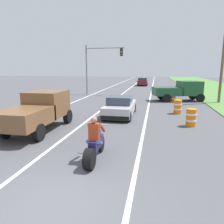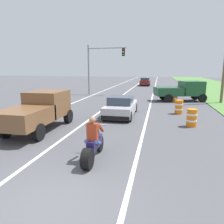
{
  "view_description": "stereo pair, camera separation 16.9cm",
  "coord_description": "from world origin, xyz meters",
  "px_view_note": "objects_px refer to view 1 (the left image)",
  "views": [
    {
      "loc": [
        2.32,
        -4.34,
        3.24
      ],
      "look_at": [
        0.16,
        6.45,
        1.0
      ],
      "focal_mm": 34.68,
      "sensor_mm": 36.0,
      "label": 1
    },
    {
      "loc": [
        2.48,
        -4.31,
        3.24
      ],
      "look_at": [
        0.16,
        6.45,
        1.0
      ],
      "focal_mm": 34.68,
      "sensor_mm": 36.0,
      "label": 2
    }
  ],
  "objects_px": {
    "pickup_truck_left_lane_brown": "(39,110)",
    "construction_barrel_mid": "(178,107)",
    "traffic_light_mast_near": "(98,62)",
    "construction_barrel_far": "(173,97)",
    "construction_barrel_nearest": "(191,117)",
    "sports_car_silver": "(120,107)",
    "pickup_truck_right_shoulder_dark_green": "(180,90)",
    "motorcycle_with_rider": "(94,145)",
    "distant_car_far_ahead": "(143,81)"
  },
  "relations": [
    {
      "from": "motorcycle_with_rider",
      "to": "construction_barrel_nearest",
      "type": "height_order",
      "value": "motorcycle_with_rider"
    },
    {
      "from": "pickup_truck_left_lane_brown",
      "to": "construction_barrel_mid",
      "type": "distance_m",
      "value": 9.6
    },
    {
      "from": "motorcycle_with_rider",
      "to": "construction_barrel_far",
      "type": "distance_m",
      "value": 15.36
    },
    {
      "from": "motorcycle_with_rider",
      "to": "distant_car_far_ahead",
      "type": "distance_m",
      "value": 34.51
    },
    {
      "from": "pickup_truck_right_shoulder_dark_green",
      "to": "traffic_light_mast_near",
      "type": "height_order",
      "value": "traffic_light_mast_near"
    },
    {
      "from": "sports_car_silver",
      "to": "construction_barrel_mid",
      "type": "height_order",
      "value": "sports_car_silver"
    },
    {
      "from": "sports_car_silver",
      "to": "pickup_truck_right_shoulder_dark_green",
      "type": "height_order",
      "value": "pickup_truck_right_shoulder_dark_green"
    },
    {
      "from": "pickup_truck_right_shoulder_dark_green",
      "to": "construction_barrel_mid",
      "type": "relative_size",
      "value": 5.14
    },
    {
      "from": "pickup_truck_left_lane_brown",
      "to": "pickup_truck_right_shoulder_dark_green",
      "type": "bearing_deg",
      "value": 55.89
    },
    {
      "from": "sports_car_silver",
      "to": "construction_barrel_mid",
      "type": "xyz_separation_m",
      "value": [
        3.96,
        1.54,
        -0.13
      ]
    },
    {
      "from": "pickup_truck_right_shoulder_dark_green",
      "to": "construction_barrel_far",
      "type": "distance_m",
      "value": 1.19
    },
    {
      "from": "pickup_truck_left_lane_brown",
      "to": "distant_car_far_ahead",
      "type": "bearing_deg",
      "value": 83.52
    },
    {
      "from": "construction_barrel_nearest",
      "to": "distant_car_far_ahead",
      "type": "distance_m",
      "value": 29.2
    },
    {
      "from": "construction_barrel_nearest",
      "to": "construction_barrel_mid",
      "type": "distance_m",
      "value": 3.47
    },
    {
      "from": "pickup_truck_left_lane_brown",
      "to": "construction_barrel_far",
      "type": "relative_size",
      "value": 4.8
    },
    {
      "from": "traffic_light_mast_near",
      "to": "construction_barrel_nearest",
      "type": "height_order",
      "value": "traffic_light_mast_near"
    },
    {
      "from": "construction_barrel_nearest",
      "to": "distant_car_far_ahead",
      "type": "xyz_separation_m",
      "value": [
        -4.44,
        28.86,
        0.27
      ]
    },
    {
      "from": "sports_car_silver",
      "to": "pickup_truck_right_shoulder_dark_green",
      "type": "distance_m",
      "value": 9.37
    },
    {
      "from": "motorcycle_with_rider",
      "to": "pickup_truck_left_lane_brown",
      "type": "bearing_deg",
      "value": 140.58
    },
    {
      "from": "construction_barrel_mid",
      "to": "sports_car_silver",
      "type": "bearing_deg",
      "value": -158.79
    },
    {
      "from": "traffic_light_mast_near",
      "to": "construction_barrel_mid",
      "type": "xyz_separation_m",
      "value": [
        8.58,
        -10.11,
        -3.51
      ]
    },
    {
      "from": "traffic_light_mast_near",
      "to": "construction_barrel_mid",
      "type": "bearing_deg",
      "value": -49.7
    },
    {
      "from": "traffic_light_mast_near",
      "to": "distant_car_far_ahead",
      "type": "height_order",
      "value": "traffic_light_mast_near"
    },
    {
      "from": "sports_car_silver",
      "to": "traffic_light_mast_near",
      "type": "height_order",
      "value": "traffic_light_mast_near"
    },
    {
      "from": "pickup_truck_right_shoulder_dark_green",
      "to": "motorcycle_with_rider",
      "type": "bearing_deg",
      "value": -105.87
    },
    {
      "from": "motorcycle_with_rider",
      "to": "construction_barrel_far",
      "type": "relative_size",
      "value": 2.21
    },
    {
      "from": "construction_barrel_far",
      "to": "distant_car_far_ahead",
      "type": "xyz_separation_m",
      "value": [
        -4.09,
        19.61,
        0.27
      ]
    },
    {
      "from": "traffic_light_mast_near",
      "to": "construction_barrel_nearest",
      "type": "relative_size",
      "value": 6.0
    },
    {
      "from": "pickup_truck_left_lane_brown",
      "to": "pickup_truck_right_shoulder_dark_green",
      "type": "relative_size",
      "value": 0.93
    },
    {
      "from": "pickup_truck_left_lane_brown",
      "to": "construction_barrel_mid",
      "type": "bearing_deg",
      "value": 37.69
    },
    {
      "from": "motorcycle_with_rider",
      "to": "traffic_light_mast_near",
      "type": "height_order",
      "value": "traffic_light_mast_near"
    },
    {
      "from": "pickup_truck_right_shoulder_dark_green",
      "to": "traffic_light_mast_near",
      "type": "xyz_separation_m",
      "value": [
        -9.37,
        3.59,
        2.91
      ]
    },
    {
      "from": "construction_barrel_far",
      "to": "motorcycle_with_rider",
      "type": "bearing_deg",
      "value": -103.95
    },
    {
      "from": "motorcycle_with_rider",
      "to": "construction_barrel_mid",
      "type": "distance_m",
      "value": 9.8
    },
    {
      "from": "pickup_truck_left_lane_brown",
      "to": "traffic_light_mast_near",
      "type": "xyz_separation_m",
      "value": [
        -0.99,
        15.97,
        2.91
      ]
    },
    {
      "from": "pickup_truck_left_lane_brown",
      "to": "distant_car_far_ahead",
      "type": "xyz_separation_m",
      "value": [
        3.55,
        31.27,
        -0.33
      ]
    },
    {
      "from": "construction_barrel_nearest",
      "to": "construction_barrel_mid",
      "type": "bearing_deg",
      "value": 96.77
    },
    {
      "from": "construction_barrel_far",
      "to": "sports_car_silver",
      "type": "bearing_deg",
      "value": -118.7
    },
    {
      "from": "construction_barrel_far",
      "to": "distant_car_far_ahead",
      "type": "distance_m",
      "value": 20.03
    },
    {
      "from": "construction_barrel_far",
      "to": "traffic_light_mast_near",
      "type": "bearing_deg",
      "value": 153.49
    },
    {
      "from": "motorcycle_with_rider",
      "to": "pickup_truck_right_shoulder_dark_green",
      "type": "distance_m",
      "value": 16.25
    },
    {
      "from": "traffic_light_mast_near",
      "to": "distant_car_far_ahead",
      "type": "xyz_separation_m",
      "value": [
        4.54,
        15.3,
        -3.24
      ]
    },
    {
      "from": "pickup_truck_right_shoulder_dark_green",
      "to": "construction_barrel_far",
      "type": "bearing_deg",
      "value": -135.95
    },
    {
      "from": "pickup_truck_left_lane_brown",
      "to": "sports_car_silver",
      "type": "bearing_deg",
      "value": 50.02
    },
    {
      "from": "traffic_light_mast_near",
      "to": "construction_barrel_far",
      "type": "height_order",
      "value": "traffic_light_mast_near"
    },
    {
      "from": "motorcycle_with_rider",
      "to": "construction_barrel_far",
      "type": "height_order",
      "value": "motorcycle_with_rider"
    },
    {
      "from": "pickup_truck_right_shoulder_dark_green",
      "to": "distant_car_far_ahead",
      "type": "relative_size",
      "value": 1.29
    },
    {
      "from": "sports_car_silver",
      "to": "traffic_light_mast_near",
      "type": "relative_size",
      "value": 0.72
    },
    {
      "from": "sports_car_silver",
      "to": "pickup_truck_right_shoulder_dark_green",
      "type": "xyz_separation_m",
      "value": [
        4.76,
        8.06,
        0.48
      ]
    },
    {
      "from": "pickup_truck_right_shoulder_dark_green",
      "to": "distant_car_far_ahead",
      "type": "bearing_deg",
      "value": 104.36
    }
  ]
}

